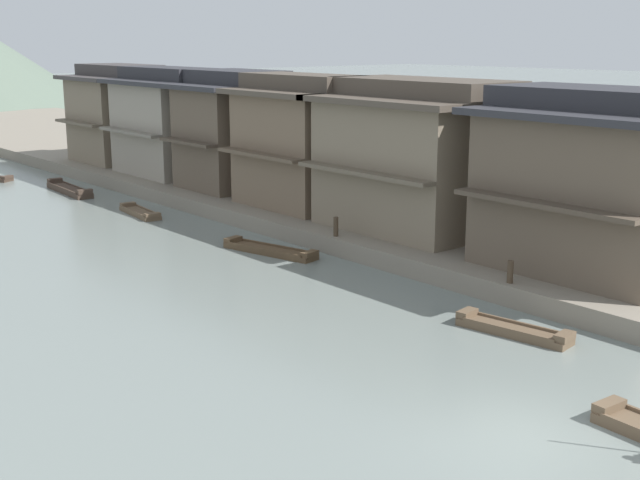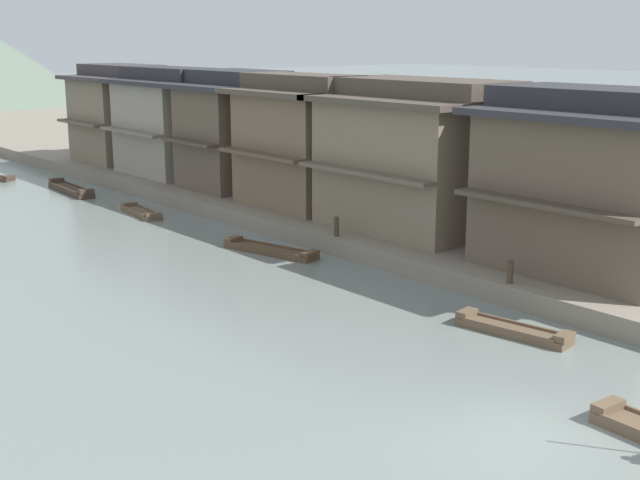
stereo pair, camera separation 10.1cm
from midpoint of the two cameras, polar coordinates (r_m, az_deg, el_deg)
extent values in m
plane|color=gray|center=(19.39, 13.76, -12.79)|extent=(400.00, 400.00, 0.00)
cube|color=gray|center=(50.91, -2.44, 4.25)|extent=(18.00, 110.00, 0.71)
cube|color=brown|center=(20.60, 18.95, -10.52)|extent=(0.86, 0.41, 0.20)
cube|color=brown|center=(25.49, 12.98, -6.01)|extent=(1.35, 3.55, 0.22)
cube|color=brown|center=(26.15, 9.97, -4.88)|extent=(0.78, 0.47, 0.20)
cube|color=brown|center=(24.76, 16.23, -6.28)|extent=(0.78, 0.47, 0.20)
cube|color=brown|center=(25.13, 12.59, -5.91)|extent=(0.55, 2.94, 0.08)
cube|color=brown|center=(25.74, 13.39, -5.48)|extent=(0.55, 2.94, 0.08)
cube|color=#423328|center=(49.67, -16.36, 3.23)|extent=(1.19, 5.00, 0.27)
cube|color=#423328|center=(51.80, -17.26, 3.86)|extent=(0.83, 0.41, 0.25)
cube|color=#423328|center=(47.47, -15.41, 3.16)|extent=(0.83, 0.41, 0.25)
cube|color=#423328|center=(49.50, -16.82, 3.38)|extent=(0.34, 4.45, 0.08)
cube|color=#423328|center=(49.78, -15.92, 3.49)|extent=(0.34, 4.45, 0.08)
cube|color=brown|center=(42.52, -11.88, 1.79)|extent=(1.21, 3.56, 0.19)
cube|color=brown|center=(43.95, -12.66, 2.37)|extent=(0.79, 0.44, 0.17)
cube|color=brown|center=(41.03, -11.07, 1.68)|extent=(0.79, 0.44, 0.17)
cube|color=brown|center=(42.36, -12.36, 1.92)|extent=(0.40, 2.98, 0.08)
cube|color=brown|center=(42.63, -11.42, 2.03)|extent=(0.40, 2.98, 0.08)
cube|color=brown|center=(34.15, -3.26, -0.75)|extent=(1.85, 4.41, 0.21)
cube|color=brown|center=(35.41, -5.75, 0.05)|extent=(0.84, 0.53, 0.19)
cube|color=brown|center=(32.87, -0.59, -0.93)|extent=(0.84, 0.53, 0.19)
cube|color=brown|center=(33.83, -3.70, -0.64)|extent=(0.96, 3.74, 0.08)
cube|color=brown|center=(34.41, -2.84, -0.39)|extent=(0.96, 3.74, 0.08)
cube|color=#423328|center=(54.80, -20.18, 4.00)|extent=(0.89, 0.76, 0.17)
cube|color=brown|center=(30.37, 18.49, 3.00)|extent=(5.82, 6.80, 5.20)
cube|color=#4D4135|center=(27.70, 14.85, 2.29)|extent=(0.70, 6.80, 0.16)
cube|color=#2D2D33|center=(30.03, 18.87, 8.10)|extent=(6.72, 7.70, 0.24)
cube|color=#2D2D33|center=(30.00, 18.94, 9.00)|extent=(3.49, 7.70, 0.70)
cube|color=#7F705B|center=(35.55, 6.93, 5.01)|extent=(5.89, 7.21, 5.20)
cube|color=brown|center=(33.27, 2.98, 4.52)|extent=(0.70, 7.21, 0.16)
cube|color=#4C4238|center=(35.26, 7.05, 9.39)|extent=(6.79, 8.11, 0.24)
cube|color=#4C4238|center=(35.23, 7.07, 10.15)|extent=(3.54, 8.11, 0.70)
cube|color=#75604C|center=(40.08, -1.06, 6.05)|extent=(4.27, 5.75, 5.20)
cube|color=brown|center=(38.60, -3.97, 5.74)|extent=(0.70, 5.75, 0.16)
cube|color=#4C4238|center=(39.83, -1.08, 9.93)|extent=(5.17, 6.65, 0.24)
cube|color=#4C4238|center=(39.80, -1.08, 10.61)|extent=(2.56, 6.65, 0.70)
cube|color=brown|center=(45.43, -5.40, 6.86)|extent=(5.43, 4.58, 5.20)
cube|color=#4D4135|center=(43.80, -8.75, 6.52)|extent=(0.70, 4.58, 0.16)
cube|color=#2D2D33|center=(45.21, -5.48, 10.29)|extent=(6.33, 5.48, 0.24)
cube|color=#2D2D33|center=(45.19, -5.49, 10.88)|extent=(3.26, 5.48, 0.70)
cube|color=gray|center=(50.55, -9.94, 7.38)|extent=(4.46, 6.30, 5.20)
cube|color=gray|center=(49.34, -12.56, 7.12)|extent=(0.70, 6.30, 0.16)
cube|color=#2D2D33|center=(50.35, -10.07, 10.46)|extent=(5.36, 7.20, 0.24)
cube|color=#2D2D33|center=(50.33, -10.09, 10.99)|extent=(2.68, 7.20, 0.70)
cube|color=#7F705B|center=(56.76, -13.04, 7.87)|extent=(5.25, 5.48, 5.20)
cube|color=brown|center=(55.51, -15.81, 7.60)|extent=(0.70, 5.48, 0.16)
cube|color=#3D3838|center=(56.58, -13.19, 10.61)|extent=(6.15, 6.38, 0.24)
cube|color=#3D3838|center=(56.57, -13.22, 11.09)|extent=(3.15, 6.38, 0.70)
cylinder|color=#473828|center=(28.08, 12.78, -2.11)|extent=(0.20, 0.20, 0.75)
cylinder|color=#473828|center=(33.89, 1.20, 0.90)|extent=(0.20, 0.20, 0.78)
camera|label=1|loc=(0.05, -89.90, 0.02)|focal=47.54mm
camera|label=2|loc=(0.05, 90.10, -0.02)|focal=47.54mm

